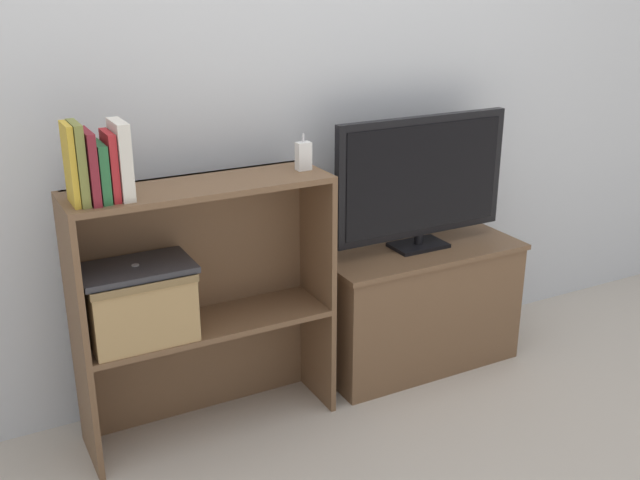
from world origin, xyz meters
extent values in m
plane|color=#BCB2A3|center=(0.00, 0.00, 0.00)|extent=(16.00, 16.00, 0.00)
cube|color=silver|center=(0.00, 0.41, 1.20)|extent=(10.00, 0.05, 2.40)
cube|color=brown|center=(0.47, 0.19, 0.25)|extent=(0.81, 0.37, 0.49)
cube|color=brown|center=(0.47, 0.19, 0.50)|extent=(0.83, 0.39, 0.02)
cube|color=black|center=(0.47, 0.19, 0.52)|extent=(0.22, 0.14, 0.01)
cylinder|color=black|center=(0.47, 0.19, 0.55)|extent=(0.04, 0.04, 0.04)
cube|color=black|center=(0.47, 0.19, 0.80)|extent=(0.75, 0.04, 0.47)
cube|color=black|center=(0.47, 0.17, 0.80)|extent=(0.69, 0.00, 0.42)
cube|color=brown|center=(-0.87, 0.14, 0.21)|extent=(0.02, 0.27, 0.42)
cube|color=brown|center=(-0.01, 0.14, 0.21)|extent=(0.02, 0.27, 0.42)
cube|color=brown|center=(-0.44, 0.26, 0.21)|extent=(0.83, 0.02, 0.42)
cube|color=brown|center=(-0.44, 0.14, 0.41)|extent=(0.83, 0.27, 0.02)
cube|color=brown|center=(-0.87, 0.14, 0.66)|extent=(0.02, 0.27, 0.49)
cube|color=brown|center=(-0.01, 0.14, 0.66)|extent=(0.02, 0.27, 0.49)
cube|color=brown|center=(-0.44, 0.26, 0.66)|extent=(0.83, 0.02, 0.49)
cube|color=brown|center=(-0.44, 0.14, 0.90)|extent=(0.83, 0.27, 0.02)
cube|color=gold|center=(-0.84, 0.10, 1.03)|extent=(0.02, 0.12, 0.24)
cube|color=olive|center=(-0.82, 0.10, 1.03)|extent=(0.03, 0.13, 0.24)
cube|color=maroon|center=(-0.79, 0.10, 1.01)|extent=(0.02, 0.15, 0.22)
cube|color=#286638|center=(-0.76, 0.10, 0.99)|extent=(0.03, 0.14, 0.18)
cube|color=#B22328|center=(-0.73, 0.10, 1.01)|extent=(0.02, 0.13, 0.21)
cube|color=silver|center=(-0.69, 0.10, 1.02)|extent=(0.04, 0.14, 0.23)
cube|color=white|center=(-0.06, 0.14, 0.95)|extent=(0.05, 0.04, 0.10)
cylinder|color=silver|center=(-0.06, 0.14, 1.02)|extent=(0.01, 0.01, 0.03)
cube|color=tan|center=(-0.67, 0.12, 0.53)|extent=(0.33, 0.23, 0.23)
cube|color=olive|center=(-0.67, 0.12, 0.64)|extent=(0.34, 0.24, 0.02)
cube|color=#2D2D33|center=(-0.67, 0.12, 0.66)|extent=(0.36, 0.22, 0.02)
cylinder|color=#99999E|center=(-0.67, 0.12, 0.67)|extent=(0.02, 0.02, 0.00)
camera|label=1|loc=(-1.19, -2.10, 1.56)|focal=42.00mm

